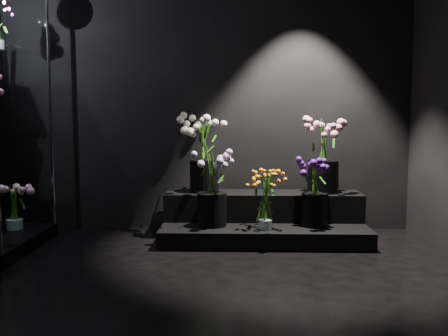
{
  "coord_description": "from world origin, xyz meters",
  "views": [
    {
      "loc": [
        0.36,
        -2.82,
        1.1
      ],
      "look_at": [
        0.25,
        1.2,
        0.68
      ],
      "focal_mm": 40.0,
      "sensor_mm": 36.0,
      "label": 1
    }
  ],
  "objects": [
    {
      "name": "floor",
      "position": [
        0.0,
        0.0,
        0.0
      ],
      "size": [
        4.0,
        4.0,
        0.0
      ],
      "primitive_type": "plane",
      "color": "black",
      "rests_on": "ground"
    },
    {
      "name": "wall_back",
      "position": [
        0.0,
        2.0,
        1.4
      ],
      "size": [
        4.0,
        0.0,
        4.0
      ],
      "primitive_type": "plane",
      "rotation": [
        1.57,
        0.0,
        0.0
      ],
      "color": "black",
      "rests_on": "floor"
    },
    {
      "name": "display_riser",
      "position": [
        0.59,
        1.64,
        0.17
      ],
      "size": [
        1.8,
        0.8,
        0.4
      ],
      "color": "black",
      "rests_on": "floor"
    },
    {
      "name": "bouquet_orange_bells",
      "position": [
        0.59,
        1.32,
        0.41
      ],
      "size": [
        0.31,
        0.31,
        0.5
      ],
      "rotation": [
        0.0,
        0.0,
        0.17
      ],
      "color": "white",
      "rests_on": "display_riser"
    },
    {
      "name": "bouquet_lilac",
      "position": [
        0.14,
        1.44,
        0.52
      ],
      "size": [
        0.47,
        0.47,
        0.66
      ],
      "rotation": [
        0.0,
        0.0,
        -0.37
      ],
      "color": "black",
      "rests_on": "display_riser"
    },
    {
      "name": "bouquet_purple",
      "position": [
        1.03,
        1.46,
        0.48
      ],
      "size": [
        0.39,
        0.39,
        0.59
      ],
      "rotation": [
        0.0,
        0.0,
        0.22
      ],
      "color": "black",
      "rests_on": "display_riser"
    },
    {
      "name": "bouquet_cream_roses",
      "position": [
        0.05,
        1.76,
        0.8
      ],
      "size": [
        0.49,
        0.49,
        0.7
      ],
      "rotation": [
        0.0,
        0.0,
        0.29
      ],
      "color": "black",
      "rests_on": "display_riser"
    },
    {
      "name": "bouquet_pink_roses",
      "position": [
        1.14,
        1.75,
        0.76
      ],
      "size": [
        0.36,
        0.36,
        0.67
      ],
      "rotation": [
        0.0,
        0.0,
        -0.06
      ],
      "color": "black",
      "rests_on": "display_riser"
    },
    {
      "name": "bouquet_case_base_pink",
      "position": [
        -1.6,
        1.42,
        0.33
      ],
      "size": [
        0.32,
        0.32,
        0.42
      ],
      "rotation": [
        0.0,
        0.0,
        0.01
      ],
      "color": "white",
      "rests_on": "display_case"
    }
  ]
}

